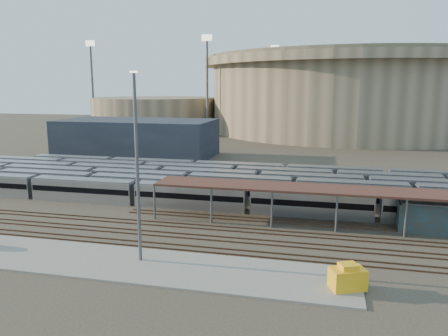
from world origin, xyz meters
name	(u,v)px	position (x,y,z in m)	size (l,w,h in m)	color
ground	(205,225)	(0.00, 0.00, 0.00)	(420.00, 420.00, 0.00)	#383026
apron	(124,263)	(-5.00, -15.00, 0.10)	(50.00, 9.00, 0.20)	gray
subway_trains	(235,184)	(0.47, 18.50, 1.80)	(128.13, 23.90, 3.60)	#A2A2A6
inspection_shed	(370,193)	(22.00, 4.00, 4.98)	(60.30, 6.00, 5.30)	#525257
empty_tracks	(195,237)	(0.00, -5.00, 0.09)	(170.00, 9.62, 0.18)	#4C3323
stadium	(350,92)	(25.00, 140.00, 16.47)	(124.00, 124.00, 32.50)	gray
secondary_arena	(155,113)	(-60.00, 130.00, 7.00)	(56.00, 56.00, 14.00)	gray
service_building	(137,138)	(-35.00, 55.00, 5.00)	(42.00, 20.00, 10.00)	#1E232D
floodlight_0	(207,82)	(-30.00, 110.00, 20.65)	(4.00, 1.00, 38.40)	#525257
floodlight_1	(92,82)	(-85.00, 120.00, 20.65)	(4.00, 1.00, 38.40)	#525257
floodlight_3	(274,83)	(-10.00, 160.00, 20.65)	(4.00, 1.00, 38.40)	#525257
yard_light_pole	(137,168)	(-3.50, -13.90, 10.52)	(0.82, 0.36, 20.47)	#525257
yellow_equipment	(348,279)	(18.50, -15.86, 1.20)	(3.21, 2.00, 2.00)	#F2AB16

